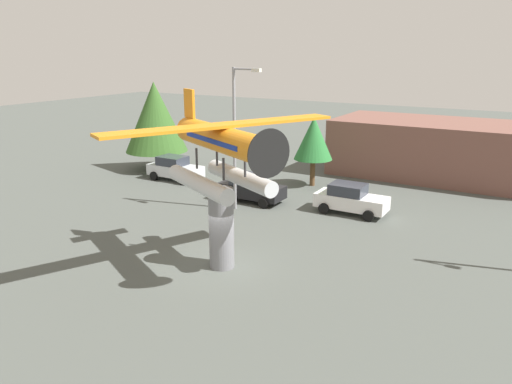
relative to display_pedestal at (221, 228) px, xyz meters
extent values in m
plane|color=#4C514C|center=(0.00, 0.00, -1.81)|extent=(140.00, 140.00, 0.00)
cylinder|color=slate|center=(0.00, 0.00, 0.00)|extent=(1.10, 1.10, 3.63)
cylinder|color=silver|center=(-0.45, -0.89, 2.16)|extent=(4.60, 2.79, 0.70)
cylinder|color=#333338|center=(0.84, -0.99, 2.96)|extent=(0.13, 0.13, 0.90)
cylinder|color=#333338|center=(-1.30, 0.10, 2.96)|extent=(0.13, 0.13, 0.90)
cylinder|color=silver|center=(0.45, 0.89, 2.16)|extent=(4.60, 2.79, 0.70)
cylinder|color=#333338|center=(1.30, -0.10, 2.96)|extent=(0.13, 0.13, 0.90)
cylinder|color=#333338|center=(-0.84, 0.99, 2.96)|extent=(0.13, 0.13, 0.90)
cylinder|color=orange|center=(0.00, 0.00, 3.96)|extent=(6.03, 3.78, 1.10)
cube|color=#193399|center=(0.18, -0.09, 3.96)|extent=(4.39, 2.98, 0.20)
cone|color=#262628|center=(2.90, -1.47, 3.96)|extent=(1.02, 1.10, 0.88)
cylinder|color=black|center=(3.26, -1.65, 3.96)|extent=(0.85, 1.62, 1.80)
cube|color=orange|center=(0.36, -0.18, 4.57)|extent=(5.68, 9.77, 0.12)
cube|color=orange|center=(-2.50, 1.27, 4.06)|extent=(1.89, 2.81, 0.10)
cube|color=orange|center=(-2.50, 1.27, 5.16)|extent=(0.86, 0.51, 1.30)
cube|color=silver|center=(-11.59, 10.96, -1.09)|extent=(4.20, 1.70, 0.80)
cube|color=#2D333D|center=(-11.84, 10.96, -0.37)|extent=(2.00, 1.56, 0.64)
cylinder|color=black|center=(-10.24, 10.06, -1.49)|extent=(0.64, 0.22, 0.64)
cylinder|color=black|center=(-10.24, 11.86, -1.49)|extent=(0.64, 0.22, 0.64)
cylinder|color=black|center=(-12.94, 10.06, -1.49)|extent=(0.64, 0.22, 0.64)
cylinder|color=black|center=(-12.94, 11.86, -1.49)|extent=(0.64, 0.22, 0.64)
cube|color=black|center=(-3.93, 9.18, -1.09)|extent=(4.20, 1.70, 0.80)
cube|color=#2D333D|center=(-4.18, 9.18, -0.37)|extent=(2.00, 1.56, 0.64)
cylinder|color=black|center=(-2.58, 8.28, -1.49)|extent=(0.64, 0.22, 0.64)
cylinder|color=black|center=(-2.58, 10.08, -1.49)|extent=(0.64, 0.22, 0.64)
cylinder|color=black|center=(-5.28, 8.28, -1.49)|extent=(0.64, 0.22, 0.64)
cylinder|color=black|center=(-5.28, 10.08, -1.49)|extent=(0.64, 0.22, 0.64)
cube|color=white|center=(2.37, 10.09, -1.09)|extent=(4.20, 1.70, 0.80)
cube|color=#2D333D|center=(2.12, 10.09, -0.37)|extent=(2.00, 1.56, 0.64)
cylinder|color=black|center=(3.72, 9.19, -1.49)|extent=(0.64, 0.22, 0.64)
cylinder|color=black|center=(3.72, 10.99, -1.49)|extent=(0.64, 0.22, 0.64)
cylinder|color=black|center=(1.02, 9.19, -1.49)|extent=(0.64, 0.22, 0.64)
cylinder|color=black|center=(1.02, 10.99, -1.49)|extent=(0.64, 0.22, 0.64)
cylinder|color=gray|center=(-4.01, 7.34, 2.39)|extent=(0.18, 0.18, 8.40)
cylinder|color=gray|center=(-3.21, 7.34, 6.48)|extent=(1.60, 0.12, 0.12)
cube|color=silver|center=(-2.51, 7.34, 6.43)|extent=(0.50, 0.28, 0.20)
cube|color=brown|center=(4.99, 22.00, 0.28)|extent=(15.46, 7.59, 4.18)
cylinder|color=brown|center=(-15.01, 12.90, -1.06)|extent=(0.36, 0.36, 1.52)
cone|color=#335B23|center=(-15.01, 12.90, 2.43)|extent=(4.90, 4.90, 5.45)
cylinder|color=brown|center=(-2.17, 14.64, -0.85)|extent=(0.36, 0.36, 1.92)
cone|color=#287033|center=(-2.17, 14.64, 1.61)|extent=(2.70, 2.70, 3.00)
camera|label=1|loc=(11.57, -16.76, 7.52)|focal=34.67mm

